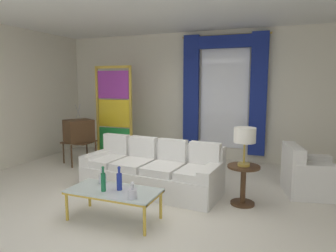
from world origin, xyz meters
The scene contains 17 objects.
ground_plane centered at (0.00, 0.00, 0.00)m, with size 16.00×16.00×0.00m, color silver.
wall_rear centered at (0.00, 3.06, 1.50)m, with size 8.00×0.12×3.00m, color silver.
wall_left centered at (-3.66, 0.60, 1.50)m, with size 0.12×7.00×3.00m, color silver.
ceiling_slab centered at (0.00, 0.80, 3.02)m, with size 8.00×7.60×0.04m, color white.
curtained_window centered at (0.53, 2.89, 1.74)m, with size 2.00×0.17×2.70m.
couch_white_long centered at (-0.18, 0.52, 0.31)m, with size 2.40×1.10×0.86m.
coffee_table centered at (-0.18, -0.75, 0.37)m, with size 1.22×0.58×0.41m.
bottle_blue_decanter centered at (-0.28, -0.84, 0.55)m, with size 0.06×0.06×0.33m.
bottle_crystal_tall centered at (0.19, -0.93, 0.48)m, with size 0.11×0.11×0.21m.
bottle_amber_squat centered at (-0.11, -0.72, 0.54)m, with size 0.07×0.07×0.32m.
bottle_ruby_flask centered at (-0.46, -0.58, 0.48)m, with size 0.11×0.11×0.22m.
vintage_tv centered at (-2.41, 1.44, 0.73)m, with size 0.73×0.76×1.35m.
armchair_white centered at (2.28, 1.24, 0.29)m, with size 0.97×0.96×0.80m.
stained_glass_divider centered at (-1.89, 2.08, 1.06)m, with size 0.95×0.05×2.20m.
peacock_figurine centered at (-1.57, 1.76, 0.22)m, with size 0.44×0.60×0.50m.
round_side_table centered at (1.34, 0.40, 0.36)m, with size 0.48×0.48×0.59m.
table_lamp_brass centered at (1.34, 0.40, 1.03)m, with size 0.32×0.32×0.57m.
Camera 1 is at (1.90, -4.09, 1.81)m, focal length 32.60 mm.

